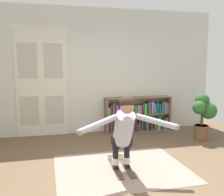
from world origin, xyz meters
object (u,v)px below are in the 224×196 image
object	(u,v)px
bookshelf	(138,116)
person_skier	(124,128)
skis_pair	(121,166)
potted_plant	(204,113)

from	to	relation	value
bookshelf	person_skier	size ratio (longest dim) A/B	1.13
person_skier	skis_pair	bearing A→B (deg)	87.35
skis_pair	person_skier	distance (m)	0.71
bookshelf	potted_plant	bearing A→B (deg)	-43.10
bookshelf	person_skier	world-z (taller)	person_skier
skis_pair	person_skier	xyz separation A→B (m)	(-0.01, -0.21, 0.68)
potted_plant	person_skier	world-z (taller)	person_skier
bookshelf	potted_plant	size ratio (longest dim) A/B	1.63
bookshelf	person_skier	distance (m)	2.52
potted_plant	skis_pair	size ratio (longest dim) A/B	1.16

